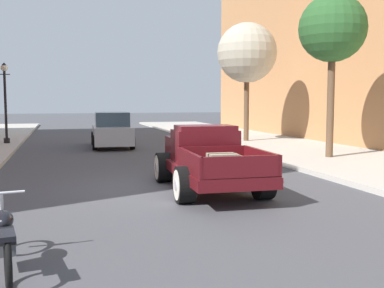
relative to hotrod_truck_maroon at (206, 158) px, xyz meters
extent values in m
plane|color=#47474C|center=(-0.91, 0.41, -0.75)|extent=(140.00, 140.00, 0.00)
cube|color=#510F14|center=(-0.01, -0.24, -0.21)|extent=(1.96, 4.97, 0.24)
cube|color=#510F14|center=(0.01, 0.11, 0.31)|extent=(1.60, 1.16, 0.80)
cube|color=#510F14|center=(0.00, 0.06, 0.77)|extent=(1.47, 0.99, 0.12)
cube|color=#3D4C5B|center=(0.03, 0.68, 0.47)|extent=(1.33, 0.09, 0.44)
cube|color=#510F14|center=(0.06, 1.40, 0.17)|extent=(1.38, 1.55, 0.52)
cube|color=silver|center=(0.09, 2.20, 0.15)|extent=(0.68, 0.13, 0.47)
cube|color=#510F14|center=(-0.06, -1.64, -0.07)|extent=(1.77, 2.17, 0.04)
cube|color=#510F14|center=(-0.87, -1.61, 0.15)|extent=(0.16, 2.10, 0.44)
cube|color=#510F14|center=(0.74, -1.68, 0.15)|extent=(0.16, 2.10, 0.44)
cube|color=#510F14|center=(-0.11, -2.65, 0.15)|extent=(1.62, 0.15, 0.44)
cube|color=#510F14|center=(-0.02, -0.63, 0.15)|extent=(1.62, 0.15, 0.44)
cylinder|color=black|center=(-0.85, 1.14, -0.35)|extent=(0.39, 0.81, 0.80)
cylinder|color=silver|center=(-1.03, 1.15, -0.35)|extent=(0.04, 0.66, 0.66)
cylinder|color=silver|center=(-1.04, 1.15, -0.35)|extent=(0.03, 0.24, 0.24)
cylinder|color=black|center=(0.94, 1.07, -0.35)|extent=(0.39, 0.81, 0.80)
cylinder|color=silver|center=(1.13, 1.06, -0.35)|extent=(0.04, 0.66, 0.66)
cylinder|color=silver|center=(1.14, 1.06, -0.35)|extent=(0.03, 0.24, 0.24)
cylinder|color=black|center=(-0.96, -1.55, -0.35)|extent=(0.39, 0.81, 0.80)
cylinder|color=silver|center=(-1.14, -1.55, -0.35)|extent=(0.04, 0.66, 0.66)
cylinder|color=silver|center=(-1.15, -1.55, -0.35)|extent=(0.03, 0.24, 0.24)
cylinder|color=black|center=(0.83, -1.63, -0.35)|extent=(0.39, 0.81, 0.80)
cylinder|color=silver|center=(1.02, -1.63, -0.35)|extent=(0.04, 0.66, 0.66)
cylinder|color=silver|center=(1.03, -1.63, -0.35)|extent=(0.03, 0.24, 0.24)
cube|color=gray|center=(-0.26, -1.99, 0.15)|extent=(0.62, 0.46, 0.40)
cube|color=#3D2D1E|center=(-0.26, -1.99, 0.15)|extent=(0.62, 0.07, 0.42)
cube|color=olive|center=(0.17, -1.35, 0.09)|extent=(0.46, 0.35, 0.28)
torus|color=black|center=(-4.33, -4.01, -0.42)|extent=(0.17, 0.67, 0.67)
torus|color=black|center=(-4.11, -5.44, -0.42)|extent=(0.17, 0.67, 0.67)
cube|color=#4C4C51|center=(-4.21, -4.77, -0.37)|extent=(0.30, 0.47, 0.28)
ellipsoid|color=black|center=(-4.25, -4.52, -0.14)|extent=(0.34, 0.55, 0.24)
cube|color=black|center=(-4.17, -5.02, -0.22)|extent=(0.30, 0.59, 0.10)
cylinder|color=silver|center=(-4.32, -4.07, -0.12)|extent=(0.09, 0.26, 0.58)
cylinder|color=silver|center=(-4.30, -4.18, 0.16)|extent=(0.62, 0.13, 0.04)
cube|color=black|center=(-4.11, -5.44, -0.10)|extent=(0.24, 0.42, 0.06)
cube|color=#B7B7BC|center=(-1.19, 11.06, -0.14)|extent=(1.91, 4.37, 0.80)
cube|color=#384C5B|center=(-1.20, 10.91, 0.58)|extent=(1.61, 2.07, 0.64)
cylinder|color=black|center=(-1.96, 12.39, -0.42)|extent=(0.25, 0.67, 0.66)
cylinder|color=black|center=(-0.31, 12.32, -0.42)|extent=(0.25, 0.67, 0.66)
cylinder|color=black|center=(-2.08, 9.81, -0.42)|extent=(0.25, 0.67, 0.66)
cylinder|color=black|center=(-0.43, 9.74, -0.42)|extent=(0.25, 0.67, 0.66)
cylinder|color=black|center=(-6.04, 12.84, -0.48)|extent=(0.28, 0.28, 0.24)
cylinder|color=black|center=(-6.04, 12.84, 1.24)|extent=(0.12, 0.12, 3.20)
cylinder|color=black|center=(-6.04, 12.84, 2.69)|extent=(0.50, 0.04, 0.04)
sphere|color=silver|center=(-6.04, 12.84, 3.00)|extent=(0.32, 0.32, 0.32)
cone|color=black|center=(-6.04, 12.84, 3.18)|extent=(0.24, 0.24, 0.14)
cylinder|color=brown|center=(5.90, 3.77, 1.25)|extent=(0.26, 0.26, 3.71)
sphere|color=#285628|center=(5.90, 3.77, 4.01)|extent=(2.40, 2.40, 2.40)
cylinder|color=brown|center=(5.60, 10.97, 1.05)|extent=(0.26, 0.26, 3.32)
sphere|color=#ADA893|center=(5.60, 10.97, 3.84)|extent=(3.00, 3.00, 3.00)
camera|label=1|loc=(-3.47, -11.05, 1.45)|focal=43.43mm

